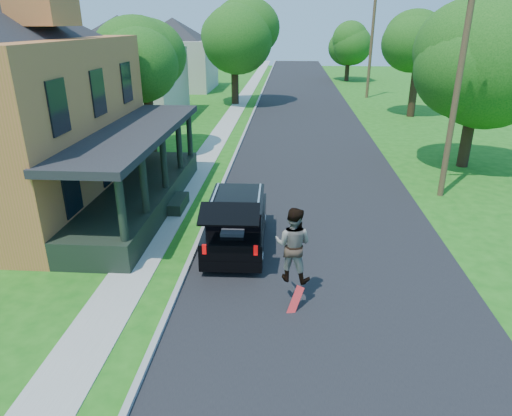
# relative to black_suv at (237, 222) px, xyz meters

# --- Properties ---
(ground) EXTENTS (140.00, 140.00, 0.00)m
(ground) POSITION_rel_black_suv_xyz_m (2.76, -3.09, -0.82)
(ground) COLOR #185E12
(ground) RESTS_ON ground
(street) EXTENTS (8.00, 120.00, 0.02)m
(street) POSITION_rel_black_suv_xyz_m (2.76, 16.91, -0.82)
(street) COLOR black
(street) RESTS_ON ground
(curb) EXTENTS (0.15, 120.00, 0.12)m
(curb) POSITION_rel_black_suv_xyz_m (-1.29, 16.91, -0.82)
(curb) COLOR gray
(curb) RESTS_ON ground
(sidewalk) EXTENTS (1.30, 120.00, 0.03)m
(sidewalk) POSITION_rel_black_suv_xyz_m (-2.84, 16.91, -0.82)
(sidewalk) COLOR gray
(sidewalk) RESTS_ON ground
(front_walk) EXTENTS (6.50, 1.20, 0.03)m
(front_walk) POSITION_rel_black_suv_xyz_m (-6.74, 2.91, -0.82)
(front_walk) COLOR gray
(front_walk) RESTS_ON ground
(neighbor_house_mid) EXTENTS (12.78, 12.78, 8.30)m
(neighbor_house_mid) POSITION_rel_black_suv_xyz_m (-10.74, 20.91, 3.37)
(neighbor_house_mid) COLOR #B8B3A3
(neighbor_house_mid) RESTS_ON ground
(neighbor_house_far) EXTENTS (12.78, 12.78, 8.30)m
(neighbor_house_far) POSITION_rel_black_suv_xyz_m (-10.74, 36.91, 3.37)
(neighbor_house_far) COLOR #B8B3A3
(neighbor_house_far) RESTS_ON ground
(black_suv) EXTENTS (1.88, 4.66, 2.15)m
(black_suv) POSITION_rel_black_suv_xyz_m (0.00, 0.00, 0.00)
(black_suv) COLOR black
(black_suv) RESTS_ON ground
(skateboarder) EXTENTS (1.12, 0.97, 1.96)m
(skateboarder) POSITION_rel_black_suv_xyz_m (1.76, -2.99, 0.77)
(skateboarder) COLOR black
(skateboarder) RESTS_ON ground
(skateboard) EXTENTS (0.45, 0.42, 0.70)m
(skateboard) POSITION_rel_black_suv_xyz_m (1.86, -3.47, -0.58)
(skateboard) COLOR #AD0E11
(skateboard) RESTS_ON ground
(tree_left_mid) EXTENTS (5.24, 4.95, 7.47)m
(tree_left_mid) POSITION_rel_black_suv_xyz_m (-5.93, 10.83, 4.19)
(tree_left_mid) COLOR black
(tree_left_mid) RESTS_ON ground
(tree_left_far) EXTENTS (6.53, 6.63, 9.24)m
(tree_left_far) POSITION_rel_black_suv_xyz_m (-3.27, 27.70, 5.36)
(tree_left_far) COLOR black
(tree_left_far) RESTS_ON ground
(tree_right_near) EXTENTS (6.12, 6.19, 8.28)m
(tree_right_near) POSITION_rel_black_suv_xyz_m (10.31, 9.65, 4.53)
(tree_right_near) COLOR black
(tree_right_near) RESTS_ON ground
(tree_right_mid) EXTENTS (5.59, 5.55, 8.61)m
(tree_right_mid) POSITION_rel_black_suv_xyz_m (10.86, 22.83, 4.96)
(tree_right_mid) COLOR black
(tree_right_mid) RESTS_ON ground
(tree_right_far) EXTENTS (5.22, 4.95, 7.10)m
(tree_right_far) POSITION_rel_black_suv_xyz_m (8.51, 45.89, 3.78)
(tree_right_far) COLOR black
(tree_right_far) RESTS_ON ground
(utility_pole_near) EXTENTS (1.50, 0.26, 8.10)m
(utility_pole_near) POSITION_rel_black_suv_xyz_m (7.98, 5.21, 3.36)
(utility_pole_near) COLOR #453420
(utility_pole_near) RESTS_ON ground
(utility_pole_far) EXTENTS (1.69, 0.69, 10.40)m
(utility_pole_far) POSITION_rel_black_suv_xyz_m (8.98, 32.15, 4.53)
(utility_pole_far) COLOR #453420
(utility_pole_far) RESTS_ON ground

